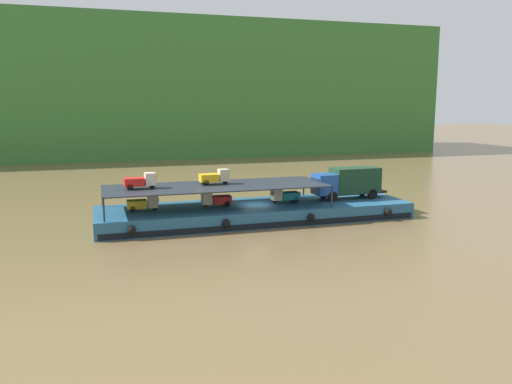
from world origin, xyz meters
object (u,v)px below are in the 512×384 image
Objects in this scene: mini_truck_lower_aft at (216,199)px; mini_truck_upper_stern at (141,181)px; covered_lorry at (348,182)px; cargo_barge at (256,212)px; mini_truck_lower_stern at (143,203)px; mini_truck_lower_mid at (285,195)px; mini_truck_upper_mid at (215,177)px.

mini_truck_lower_aft is 7.04m from mini_truck_upper_stern.
covered_lorry is 2.84× the size of mini_truck_upper_stern.
cargo_barge is 3.73× the size of covered_lorry.
mini_truck_upper_stern is (-6.75, 0.02, 2.00)m from mini_truck_lower_aft.
mini_truck_lower_stern is 2.01m from mini_truck_upper_stern.
mini_truck_lower_mid is at bearing -179.54° from covered_lorry.
mini_truck_lower_mid is at bearing 0.02° from mini_truck_upper_stern.
mini_truck_upper_stern reaches higher than covered_lorry.
covered_lorry reaches higher than mini_truck_lower_aft.
mini_truck_upper_stern is (-0.16, -0.01, 2.00)m from mini_truck_lower_stern.
covered_lorry is 13.56m from mini_truck_upper_mid.
mini_truck_lower_stern is at bearing 179.98° from mini_truck_lower_mid.
covered_lorry is 6.85m from mini_truck_lower_mid.
mini_truck_lower_stern is at bearing 3.53° from mini_truck_upper_stern.
mini_truck_upper_mid is (-13.52, 0.53, 1.00)m from covered_lorry.
mini_truck_lower_aft is at bearing -97.67° from mini_truck_upper_mid.
mini_truck_lower_mid is (13.41, -0.01, 0.00)m from mini_truck_lower_stern.
cargo_barge is 10.57× the size of mini_truck_upper_stern.
mini_truck_lower_stern is 6.59m from mini_truck_lower_aft.
mini_truck_upper_mid is (-6.74, 0.58, 2.00)m from mini_truck_lower_mid.
mini_truck_lower_aft is (6.59, -0.03, 0.00)m from mini_truck_lower_stern.
mini_truck_upper_mid reaches higher than mini_truck_lower_stern.
covered_lorry is at bearing 0.34° from mini_truck_lower_aft.
mini_truck_lower_stern is 1.00× the size of mini_truck_lower_mid.
cargo_barge is 10.66× the size of mini_truck_lower_mid.
cargo_barge is 10.53m from mini_truck_lower_stern.
mini_truck_lower_stern is at bearing -179.86° from covered_lorry.
covered_lorry is 2.87× the size of mini_truck_lower_aft.
mini_truck_lower_mid is 0.99× the size of mini_truck_upper_stern.
mini_truck_lower_aft reaches higher than cargo_barge.
mini_truck_lower_aft is 0.99× the size of mini_truck_upper_mid.
cargo_barge is 10.06m from covered_lorry.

